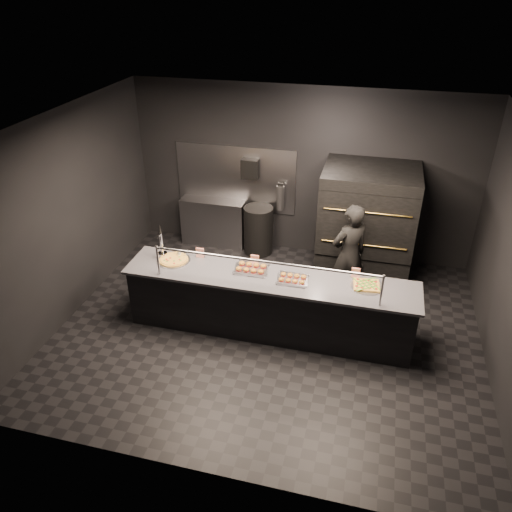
% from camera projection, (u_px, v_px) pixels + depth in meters
% --- Properties ---
extents(room, '(6.04, 6.00, 3.00)m').
position_uv_depth(room, '(269.00, 238.00, 6.63)').
color(room, black).
rests_on(room, ground).
extents(service_counter, '(4.10, 0.78, 1.37)m').
position_uv_depth(service_counter, '(269.00, 304.00, 7.11)').
color(service_counter, black).
rests_on(service_counter, ground).
extents(pizza_oven, '(1.50, 1.23, 1.91)m').
position_uv_depth(pizza_oven, '(366.00, 224.00, 8.19)').
color(pizza_oven, black).
rests_on(pizza_oven, ground).
extents(prep_shelf, '(1.20, 0.35, 0.90)m').
position_uv_depth(prep_shelf, '(214.00, 222.00, 9.40)').
color(prep_shelf, '#99999E').
rests_on(prep_shelf, ground).
extents(towel_dispenser, '(0.30, 0.20, 0.35)m').
position_uv_depth(towel_dispenser, '(250.00, 169.00, 8.75)').
color(towel_dispenser, black).
rests_on(towel_dispenser, room).
extents(fire_extinguisher, '(0.14, 0.14, 0.51)m').
position_uv_depth(fire_extinguisher, '(280.00, 197.00, 8.89)').
color(fire_extinguisher, '#B2B2B7').
rests_on(fire_extinguisher, room).
extents(beer_tap, '(0.14, 0.20, 0.54)m').
position_uv_depth(beer_tap, '(162.00, 248.00, 7.26)').
color(beer_tap, silver).
rests_on(beer_tap, service_counter).
extents(round_pizza, '(0.49, 0.49, 0.03)m').
position_uv_depth(round_pizza, '(174.00, 260.00, 7.25)').
color(round_pizza, silver).
rests_on(round_pizza, service_counter).
extents(slider_tray_a, '(0.51, 0.41, 0.07)m').
position_uv_depth(slider_tray_a, '(251.00, 268.00, 7.02)').
color(slider_tray_a, silver).
rests_on(slider_tray_a, service_counter).
extents(slider_tray_b, '(0.45, 0.36, 0.07)m').
position_uv_depth(slider_tray_b, '(293.00, 279.00, 6.78)').
color(slider_tray_b, silver).
rests_on(slider_tray_b, service_counter).
extents(square_pizza, '(0.43, 0.43, 0.05)m').
position_uv_depth(square_pizza, '(366.00, 285.00, 6.66)').
color(square_pizza, silver).
rests_on(square_pizza, service_counter).
extents(condiment_jar, '(0.15, 0.06, 0.10)m').
position_uv_depth(condiment_jar, '(181.00, 254.00, 7.32)').
color(condiment_jar, silver).
rests_on(condiment_jar, service_counter).
extents(tent_cards, '(2.38, 0.04, 0.15)m').
position_uv_depth(tent_cards, '(268.00, 261.00, 7.09)').
color(tent_cards, white).
rests_on(tent_cards, service_counter).
extents(trash_bin, '(0.54, 0.54, 0.89)m').
position_uv_depth(trash_bin, '(258.00, 230.00, 9.12)').
color(trash_bin, black).
rests_on(trash_bin, ground).
extents(worker, '(0.73, 0.68, 1.66)m').
position_uv_depth(worker, '(349.00, 255.00, 7.57)').
color(worker, black).
rests_on(worker, ground).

